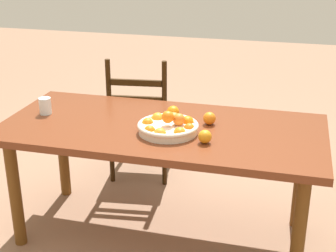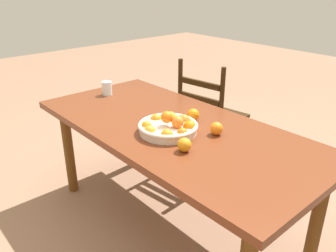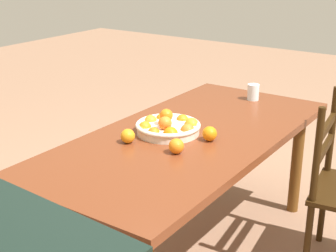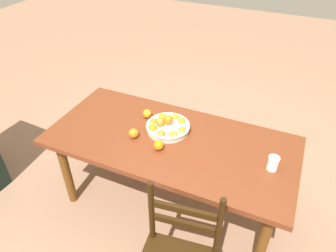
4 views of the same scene
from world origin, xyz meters
name	(u,v)px [view 1 (image 1 of 4)]	position (x,y,z in m)	size (l,w,h in m)	color
ground_plane	(162,233)	(0.00, 0.00, 0.00)	(12.00, 12.00, 0.00)	#916B52
dining_table	(162,139)	(0.00, 0.00, 0.65)	(1.86, 0.87, 0.73)	brown
chair_near_window	(141,119)	(-0.37, 0.76, 0.45)	(0.51, 0.51, 0.95)	black
fruit_bowl	(168,126)	(0.06, -0.09, 0.77)	(0.34, 0.34, 0.13)	silver
orange_loose_0	(173,112)	(0.03, 0.14, 0.77)	(0.08, 0.08, 0.08)	orange
orange_loose_1	(209,118)	(0.26, 0.09, 0.77)	(0.07, 0.07, 0.07)	orange
orange_loose_2	(205,137)	(0.29, -0.18, 0.77)	(0.07, 0.07, 0.07)	orange
drinking_glass	(45,106)	(-0.74, 0.01, 0.78)	(0.07, 0.07, 0.10)	silver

